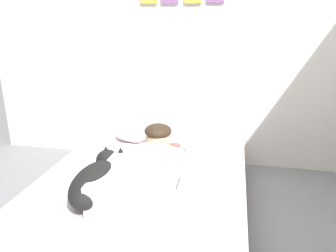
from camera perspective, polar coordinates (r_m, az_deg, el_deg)
back_wall at (r=3.06m, az=2.58°, el=16.46°), size 3.87×0.12×2.50m
bed at (r=2.31m, az=-3.99°, el=-12.39°), size 1.38×1.96×0.36m
pillow at (r=2.77m, az=-4.08°, el=-1.52°), size 0.52×0.32×0.11m
person_lying at (r=2.07m, az=-4.05°, el=-7.15°), size 0.43×0.92×0.27m
dog at (r=1.96m, az=-12.20°, el=-9.27°), size 0.26×0.57×0.21m
coffee_cup at (r=2.51m, az=1.25°, el=-4.11°), size 0.12×0.09×0.07m
cell_phone at (r=2.09m, az=0.91°, el=-9.98°), size 0.07×0.14×0.01m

